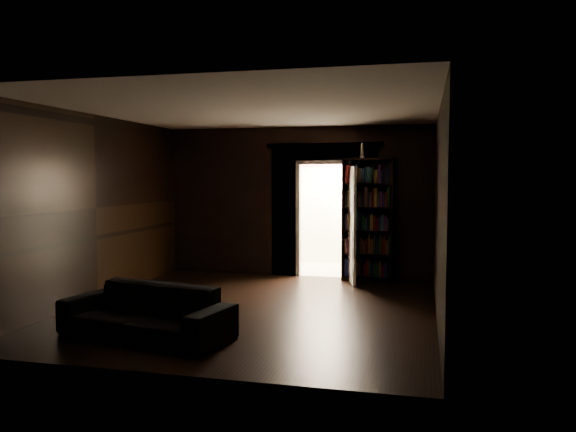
{
  "coord_description": "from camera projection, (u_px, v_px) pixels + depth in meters",
  "views": [
    {
      "loc": [
        2.31,
        -7.53,
        1.87
      ],
      "look_at": [
        0.27,
        0.9,
        1.26
      ],
      "focal_mm": 35.0,
      "sensor_mm": 36.0,
      "label": 1
    }
  ],
  "objects": [
    {
      "name": "ground",
      "position": [
        255.0,
        308.0,
        7.97
      ],
      "size": [
        5.5,
        5.5,
        0.0
      ],
      "primitive_type": "plane",
      "color": "black",
      "rests_on": "ground"
    },
    {
      "name": "room_walls",
      "position": [
        274.0,
        189.0,
        8.9
      ],
      "size": [
        5.02,
        5.61,
        2.84
      ],
      "color": "black",
      "rests_on": "ground"
    },
    {
      "name": "kitchen_alcove",
      "position": [
        333.0,
        209.0,
        11.52
      ],
      "size": [
        2.2,
        1.8,
        2.6
      ],
      "color": "#B2AA9B",
      "rests_on": "ground"
    },
    {
      "name": "sofa",
      "position": [
        146.0,
        304.0,
        6.52
      ],
      "size": [
        2.18,
        1.3,
        0.79
      ],
      "primitive_type": "imported",
      "rotation": [
        0.0,
        0.0,
        -0.21
      ],
      "color": "black",
      "rests_on": "ground"
    },
    {
      "name": "bookshelf",
      "position": [
        367.0,
        220.0,
        10.1
      ],
      "size": [
        0.96,
        0.62,
        2.2
      ],
      "primitive_type": "cube",
      "rotation": [
        0.0,
        0.0,
        -0.36
      ],
      "color": "black",
      "rests_on": "ground"
    },
    {
      "name": "refrigerator",
      "position": [
        363.0,
        227.0,
        11.64
      ],
      "size": [
        0.86,
        0.81,
        1.65
      ],
      "primitive_type": "cube",
      "rotation": [
        0.0,
        0.0,
        -0.19
      ],
      "color": "white",
      "rests_on": "ground"
    },
    {
      "name": "door",
      "position": [
        352.0,
        225.0,
        9.9
      ],
      "size": [
        0.27,
        0.83,
        2.05
      ],
      "primitive_type": "cube",
      "rotation": [
        0.0,
        0.0,
        1.83
      ],
      "color": "silver",
      "rests_on": "ground"
    },
    {
      "name": "figurine",
      "position": [
        362.0,
        151.0,
        10.05
      ],
      "size": [
        0.1,
        0.1,
        0.28
      ],
      "primitive_type": "cube",
      "rotation": [
        0.0,
        0.0,
        0.1
      ],
      "color": "white",
      "rests_on": "bookshelf"
    },
    {
      "name": "bottles",
      "position": [
        361.0,
        181.0,
        11.53
      ],
      "size": [
        0.64,
        0.34,
        0.27
      ],
      "primitive_type": "cube",
      "rotation": [
        0.0,
        0.0,
        0.41
      ],
      "color": "black",
      "rests_on": "refrigerator"
    }
  ]
}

